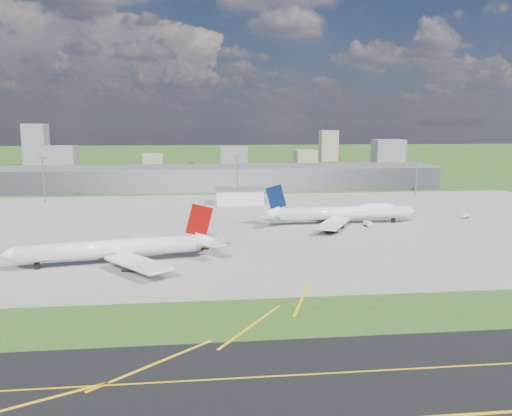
{
  "coord_description": "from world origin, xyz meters",
  "views": [
    {
      "loc": [
        -10.4,
        -176.95,
        44.79
      ],
      "look_at": [
        12.01,
        31.04,
        9.0
      ],
      "focal_mm": 35.0,
      "sensor_mm": 36.0,
      "label": 1
    }
  ],
  "objects": [
    {
      "name": "ground",
      "position": [
        0.0,
        150.0,
        0.0
      ],
      "size": [
        1400.0,
        1400.0,
        0.0
      ],
      "primitive_type": "plane",
      "color": "#2D571B",
      "rests_on": "ground"
    },
    {
      "name": "apron",
      "position": [
        10.0,
        40.0,
        0.04
      ],
      "size": [
        360.0,
        190.0,
        0.08
      ],
      "primitive_type": "cube",
      "color": "gray",
      "rests_on": "ground"
    },
    {
      "name": "terminal",
      "position": [
        0.0,
        165.0,
        7.5
      ],
      "size": [
        300.0,
        42.0,
        15.0
      ],
      "primitive_type": "cube",
      "color": "slate",
      "rests_on": "ground"
    },
    {
      "name": "ops_building",
      "position": [
        10.0,
        100.0,
        4.0
      ],
      "size": [
        26.0,
        16.0,
        8.0
      ],
      "primitive_type": "cube",
      "color": "silver",
      "rests_on": "ground"
    },
    {
      "name": "mast_west",
      "position": [
        -100.0,
        115.0,
        17.71
      ],
      "size": [
        3.5,
        2.0,
        25.9
      ],
      "color": "gray",
      "rests_on": "ground"
    },
    {
      "name": "mast_center",
      "position": [
        10.0,
        115.0,
        17.71
      ],
      "size": [
        3.5,
        2.0,
        25.9
      ],
      "color": "gray",
      "rests_on": "ground"
    },
    {
      "name": "mast_east",
      "position": [
        120.0,
        115.0,
        17.71
      ],
      "size": [
        3.5,
        2.0,
        25.9
      ],
      "color": "gray",
      "rests_on": "ground"
    },
    {
      "name": "airliner_red_twin",
      "position": [
        -37.74,
        -17.72,
        4.94
      ],
      "size": [
        67.43,
        52.0,
        18.56
      ],
      "rotation": [
        0.0,
        0.0,
        3.31
      ],
      "color": "silver",
      "rests_on": "ground"
    },
    {
      "name": "airliner_blue_quad",
      "position": [
        51.84,
        36.47,
        5.13
      ],
      "size": [
        70.58,
        55.47,
        18.46
      ],
      "rotation": [
        0.0,
        0.0,
        0.02
      ],
      "color": "silver",
      "rests_on": "ground"
    },
    {
      "name": "tug_yellow",
      "position": [
        -10.1,
        -2.32,
        0.84
      ],
      "size": [
        3.41,
        2.39,
        1.59
      ],
      "rotation": [
        0.0,
        0.0,
        0.22
      ],
      "color": "#BDBA0B",
      "rests_on": "ground"
    },
    {
      "name": "van_white_near",
      "position": [
        60.97,
        29.9,
        1.18
      ],
      "size": [
        2.65,
        4.75,
        2.33
      ],
      "rotation": [
        0.0,
        0.0,
        1.72
      ],
      "color": "silver",
      "rests_on": "ground"
    },
    {
      "name": "van_white_far",
      "position": [
        113.17,
        43.94,
        1.26
      ],
      "size": [
        5.24,
        4.67,
        2.5
      ],
      "rotation": [
        0.0,
        0.0,
        0.63
      ],
      "color": "silver",
      "rests_on": "ground"
    },
    {
      "name": "bldg_w",
      "position": [
        -140.0,
        300.0,
        12.0
      ],
      "size": [
        28.0,
        22.0,
        24.0
      ],
      "primitive_type": "cube",
      "color": "slate",
      "rests_on": "ground"
    },
    {
      "name": "bldg_cw",
      "position": [
        -60.0,
        340.0,
        7.0
      ],
      "size": [
        20.0,
        18.0,
        14.0
      ],
      "primitive_type": "cube",
      "color": "gray",
      "rests_on": "ground"
    },
    {
      "name": "bldg_c",
      "position": [
        20.0,
        310.0,
        11.0
      ],
      "size": [
        26.0,
        20.0,
        22.0
      ],
      "primitive_type": "cube",
      "color": "slate",
      "rests_on": "ground"
    },
    {
      "name": "bldg_ce",
      "position": [
        100.0,
        350.0,
        8.0
      ],
      "size": [
        22.0,
        24.0,
        16.0
      ],
      "primitive_type": "cube",
      "color": "gray",
      "rests_on": "ground"
    },
    {
      "name": "bldg_e",
      "position": [
        180.0,
        320.0,
        14.0
      ],
      "size": [
        30.0,
        22.0,
        28.0
      ],
      "primitive_type": "cube",
      "color": "slate",
      "rests_on": "ground"
    },
    {
      "name": "bldg_tall_w",
      "position": [
        -180.0,
        360.0,
        22.0
      ],
      "size": [
        22.0,
        20.0,
        44.0
      ],
      "primitive_type": "cube",
      "color": "slate",
      "rests_on": "ground"
    },
    {
      "name": "bldg_tall_e",
      "position": [
        140.0,
        410.0,
        18.0
      ],
      "size": [
        20.0,
        18.0,
        36.0
      ],
      "primitive_type": "cube",
      "color": "gray",
      "rests_on": "ground"
    },
    {
      "name": "tree_w",
      "position": [
        -110.0,
        265.0,
        4.86
      ],
      "size": [
        6.75,
        6.75,
        8.25
      ],
      "color": "#382314",
      "rests_on": "ground"
    },
    {
      "name": "tree_c",
      "position": [
        -20.0,
        280.0,
        5.84
      ],
      "size": [
        8.1,
        8.1,
        9.9
      ],
      "color": "#382314",
      "rests_on": "ground"
    },
    {
      "name": "tree_e",
      "position": [
        70.0,
        275.0,
        5.51
      ],
      "size": [
        7.65,
        7.65,
        9.35
      ],
      "color": "#382314",
      "rests_on": "ground"
    },
    {
      "name": "tree_far_e",
      "position": [
        160.0,
        285.0,
        4.53
      ],
      "size": [
        6.3,
        6.3,
        7.7
      ],
      "color": "#382314",
      "rests_on": "ground"
    }
  ]
}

